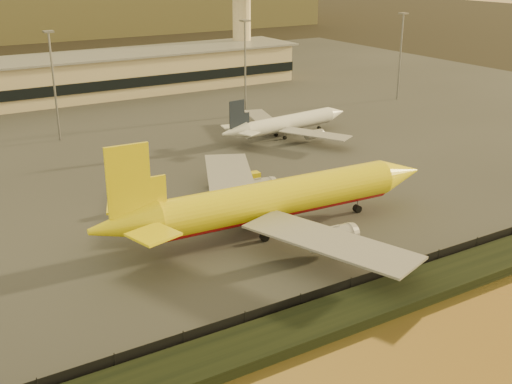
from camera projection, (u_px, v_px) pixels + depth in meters
The scene contains 10 objects.
ground at pixel (282, 260), 93.27m from camera, with size 900.00×900.00×0.00m, color black.
embankment at pixel (359, 308), 79.46m from camera, with size 320.00×7.00×1.40m, color black.
tarmac at pixel (82, 122), 169.06m from camera, with size 320.00×220.00×0.20m, color #2D2D2D.
perimeter_fence at pixel (339, 290), 82.44m from camera, with size 300.00×0.05×2.20m, color black.
control_tower at pixel (242, 14), 224.51m from camera, with size 11.20×11.20×35.50m.
apron_light_masts at pixel (163, 68), 154.97m from camera, with size 152.20×12.20×25.40m.
dhl_cargo_jet at pixel (274, 200), 100.84m from camera, with size 58.82×57.58×17.58m.
white_narrowbody_jet at pixel (287, 123), 154.17m from camera, with size 37.90×36.77×10.88m.
gse_vehicle_yellow at pixel (250, 177), 124.37m from camera, with size 3.95×1.78×1.78m, color yellow.
gse_vehicle_white at pixel (129, 208), 109.49m from camera, with size 3.65×1.64×1.64m, color silver.
Camera 1 is at (-47.13, -69.45, 42.06)m, focal length 45.00 mm.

